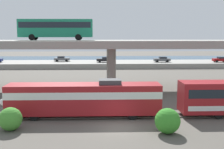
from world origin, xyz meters
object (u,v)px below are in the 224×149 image
transit_bus_on_overpass (56,28)px  parked_car_3 (162,59)px  parked_car_0 (62,59)px  parked_car_2 (105,59)px  parked_car_1 (220,59)px  train_locomotive (76,98)px

transit_bus_on_overpass → parked_car_3: size_ratio=2.62×
transit_bus_on_overpass → parked_car_0: size_ratio=2.75×
transit_bus_on_overpass → parked_car_2: size_ratio=2.56×
transit_bus_on_overpass → parked_car_3: transit_bus_on_overpass is taller
parked_car_0 → parked_car_2: size_ratio=0.93×
parked_car_0 → parked_car_3: 28.48m
transit_bus_on_overpass → parked_car_0: transit_bus_on_overpass is taller
parked_car_0 → parked_car_2: (12.40, -2.87, 0.00)m
parked_car_1 → parked_car_3: 16.25m
train_locomotive → parked_car_1: (35.85, 48.66, -0.03)m
parked_car_1 → parked_car_2: (-32.18, 0.71, 0.00)m
train_locomotive → parked_car_2: (3.67, 49.37, -0.03)m
parked_car_2 → parked_car_3: bearing=-179.5°
parked_car_0 → parked_car_1: bearing=-4.6°
parked_car_1 → parked_car_2: same height
transit_bus_on_overpass → parked_car_1: (40.60, 31.32, -8.00)m
parked_car_3 → transit_bus_on_overpass: bearing=52.8°
transit_bus_on_overpass → parked_car_2: transit_bus_on_overpass is taller
parked_car_0 → parked_car_1: 44.72m
train_locomotive → parked_car_3: 53.24m
train_locomotive → parked_car_1: 60.44m
parked_car_1 → parked_car_3: size_ratio=0.89×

